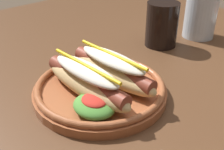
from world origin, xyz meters
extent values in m
cube|color=#51331E|center=(0.00, 0.00, 0.72)|extent=(1.15, 1.05, 0.04)
cylinder|color=#51331E|center=(-0.49, 0.44, 0.35)|extent=(0.06, 0.06, 0.70)
cylinder|color=#9E5633|center=(0.06, -0.15, 0.75)|extent=(0.24, 0.24, 0.02)
torus|color=#9E5633|center=(0.06, -0.15, 0.76)|extent=(0.23, 0.23, 0.01)
ellipsoid|color=tan|center=(0.06, -0.18, 0.78)|extent=(0.20, 0.05, 0.04)
cylinder|color=brown|center=(0.06, -0.18, 0.78)|extent=(0.19, 0.03, 0.03)
ellipsoid|color=silver|center=(0.06, -0.18, 0.80)|extent=(0.15, 0.04, 0.02)
cylinder|color=yellow|center=(0.06, -0.18, 0.81)|extent=(0.16, 0.01, 0.01)
ellipsoid|color=tan|center=(0.06, -0.12, 0.78)|extent=(0.20, 0.05, 0.04)
cylinder|color=brown|center=(0.06, -0.12, 0.78)|extent=(0.19, 0.03, 0.03)
ellipsoid|color=silver|center=(0.06, -0.12, 0.80)|extent=(0.15, 0.04, 0.02)
cylinder|color=yellow|center=(0.06, -0.12, 0.81)|extent=(0.16, 0.01, 0.01)
ellipsoid|color=#4C8C38|center=(0.11, -0.21, 0.77)|extent=(0.07, 0.06, 0.02)
ellipsoid|color=red|center=(0.11, -0.21, 0.78)|extent=(0.04, 0.04, 0.01)
cylinder|color=black|center=(-0.01, 0.11, 0.79)|extent=(0.08, 0.08, 0.11)
cylinder|color=silver|center=(0.03, 0.23, 0.80)|extent=(0.08, 0.08, 0.12)
camera|label=1|loc=(0.37, -0.43, 1.02)|focal=44.54mm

